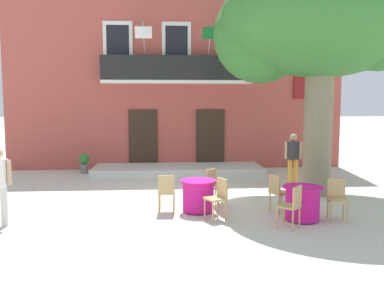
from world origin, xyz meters
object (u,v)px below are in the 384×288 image
Objects in this scene: cafe_chair_middle_0 at (337,197)px; pedestrian_near_entrance at (293,157)px; cafe_chair_near_tree_2 at (215,184)px; cafe_table_middle at (302,203)px; cafe_chair_near_tree_0 at (166,191)px; cafe_chair_near_tree_1 at (218,196)px; cafe_table_near_tree at (198,195)px; ground_planter_left at (84,162)px; plane_tree at (318,23)px; cafe_chair_middle_2 at (292,204)px; cafe_chair_middle_1 at (278,190)px.

pedestrian_near_entrance reaches higher than cafe_chair_middle_0.
cafe_chair_near_tree_2 is 2.94m from cafe_chair_middle_0.
cafe_table_middle is at bearing 175.41° from cafe_chair_middle_0.
cafe_chair_near_tree_0 is 1.00× the size of cafe_chair_near_tree_1.
cafe_table_near_tree is 3.12m from cafe_chair_middle_0.
cafe_table_near_tree and cafe_table_middle have the same top height.
ground_planter_left is at bearing 123.64° from cafe_chair_near_tree_1.
cafe_chair_near_tree_0 is at bearing 152.08° from cafe_chair_near_tree_1.
plane_tree is at bearing 22.52° from cafe_chair_near_tree_0.
cafe_chair_near_tree_2 is at bearing 148.76° from cafe_chair_middle_0.
cafe_chair_middle_2 is (2.55, -1.45, 0.00)m from cafe_chair_near_tree_0.
cafe_chair_near_tree_0 is 1.29m from cafe_chair_near_tree_1.
cafe_chair_middle_1 is at bearing 119.36° from cafe_table_middle.
plane_tree reaches higher than cafe_chair_near_tree_2.
cafe_chair_middle_2 is at bearing -92.73° from cafe_chair_middle_1.
plane_tree is at bearing 20.30° from cafe_chair_near_tree_2.
cafe_chair_near_tree_1 is 1.24m from cafe_chair_near_tree_2.
cafe_chair_middle_2 is 8.94m from ground_planter_left.
cafe_chair_middle_0 is at bearing -32.62° from cafe_chair_middle_1.
cafe_table_near_tree is 1.20× the size of ground_planter_left.
pedestrian_near_entrance is (1.36, 4.23, 0.39)m from cafe_chair_middle_2.
cafe_chair_middle_0 reaches higher than ground_planter_left.
pedestrian_near_entrance reaches higher than cafe_chair_near_tree_1.
cafe_chair_near_tree_2 is (1.22, 0.64, 0.00)m from cafe_chair_near_tree_0.
cafe_chair_near_tree_2 reaches higher than cafe_table_middle.
cafe_table_near_tree is (-3.40, -1.68, -4.35)m from plane_tree.
cafe_chair_near_tree_0 is at bearing 176.25° from cafe_chair_middle_1.
cafe_chair_middle_0 is (2.51, -1.52, 0.00)m from cafe_chair_near_tree_2.
pedestrian_near_entrance is (0.93, 3.61, 0.53)m from cafe_table_middle.
cafe_chair_middle_1 is (1.39, -0.81, 0.00)m from cafe_chair_near_tree_2.
cafe_table_middle is 0.77m from cafe_chair_middle_1.
plane_tree is 5.51m from cafe_chair_middle_2.
cafe_table_near_tree is at bearing 158.67° from cafe_table_middle.
cafe_chair_middle_0 is (2.59, -0.28, 0.00)m from cafe_chair_near_tree_1.
cafe_chair_middle_2 is at bearing -124.81° from cafe_table_middle.
ground_planter_left is at bearing 136.01° from cafe_chair_middle_0.
cafe_chair_middle_2 is at bearing -29.61° from cafe_chair_near_tree_0.
cafe_table_near_tree is at bearing 140.32° from cafe_chair_middle_2.
cafe_table_middle is at bearing -39.73° from cafe_chair_near_tree_2.
cafe_chair_middle_1 is at bearing 147.38° from cafe_chair_middle_0.
cafe_chair_middle_0 is 1.31m from cafe_chair_middle_2.
cafe_table_near_tree is at bearing 121.09° from cafe_chair_near_tree_1.
plane_tree is at bearing -28.46° from ground_planter_left.
cafe_table_near_tree is 1.00× the size of cafe_table_middle.
cafe_chair_middle_1 is (1.85, -0.21, 0.14)m from cafe_table_near_tree.
cafe_chair_middle_2 is at bearing -107.82° from pedestrian_near_entrance.
cafe_chair_middle_0 is 1.33m from cafe_chair_middle_1.
cafe_chair_middle_0 reaches higher than cafe_table_near_tree.
cafe_chair_near_tree_0 is 1.26× the size of ground_planter_left.
cafe_chair_near_tree_0 is 0.56× the size of pedestrian_near_entrance.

